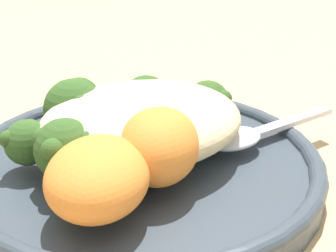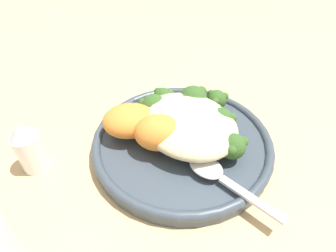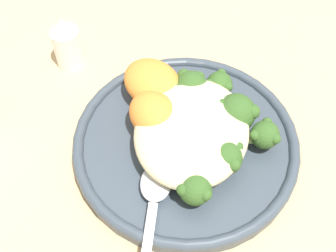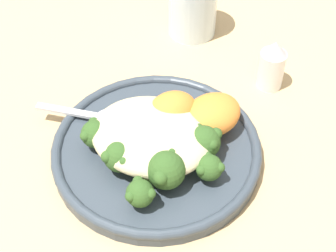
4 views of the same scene
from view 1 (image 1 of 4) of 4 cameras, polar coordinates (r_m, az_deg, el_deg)
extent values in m
plane|color=tan|center=(0.38, -3.43, -5.95)|extent=(4.00, 4.00, 0.00)
cylinder|color=#38424C|center=(0.38, -2.56, -4.76)|extent=(0.24, 0.24, 0.02)
torus|color=#38424C|center=(0.37, -2.58, -3.68)|extent=(0.24, 0.24, 0.01)
ellipsoid|color=beige|center=(0.37, -2.70, 0.43)|extent=(0.14, 0.12, 0.04)
ellipsoid|color=#9EBC66|center=(0.37, 0.73, -0.75)|extent=(0.09, 0.06, 0.02)
sphere|color=#335623|center=(0.41, 4.06, 2.43)|extent=(0.03, 0.03, 0.03)
sphere|color=#335623|center=(0.42, 4.00, 3.79)|extent=(0.01, 0.01, 0.01)
sphere|color=#335623|center=(0.40, 2.57, 2.85)|extent=(0.01, 0.01, 0.01)
sphere|color=#335623|center=(0.40, 5.66, 2.82)|extent=(0.01, 0.01, 0.01)
ellipsoid|color=#9EBC66|center=(0.37, -2.07, -1.57)|extent=(0.06, 0.10, 0.02)
sphere|color=#335623|center=(0.41, -2.24, 2.68)|extent=(0.04, 0.04, 0.04)
sphere|color=#335623|center=(0.42, -1.65, 4.17)|extent=(0.01, 0.01, 0.01)
sphere|color=#335623|center=(0.41, -4.12, 3.69)|extent=(0.01, 0.01, 0.01)
sphere|color=#335623|center=(0.39, -2.88, 2.79)|extent=(0.01, 0.01, 0.01)
sphere|color=#335623|center=(0.40, -0.35, 3.31)|extent=(0.01, 0.01, 0.01)
ellipsoid|color=#9EBC66|center=(0.37, -2.66, -1.45)|extent=(0.04, 0.08, 0.02)
sphere|color=#335623|center=(0.40, -3.79, 1.45)|extent=(0.03, 0.03, 0.03)
sphere|color=#335623|center=(0.41, -3.70, 2.63)|extent=(0.01, 0.01, 0.01)
sphere|color=#335623|center=(0.39, -5.17, 1.78)|extent=(0.01, 0.01, 0.01)
sphere|color=#335623|center=(0.39, -2.56, 1.77)|extent=(0.01, 0.01, 0.01)
ellipsoid|color=#9EBC66|center=(0.39, -5.51, -0.52)|extent=(0.02, 0.11, 0.01)
sphere|color=#335623|center=(0.43, -8.97, 2.93)|extent=(0.03, 0.03, 0.03)
sphere|color=#335623|center=(0.44, -8.77, 4.14)|extent=(0.01, 0.01, 0.01)
sphere|color=#335623|center=(0.42, -10.49, 3.29)|extent=(0.01, 0.01, 0.01)
sphere|color=#335623|center=(0.42, -7.78, 3.30)|extent=(0.01, 0.01, 0.01)
ellipsoid|color=#9EBC66|center=(0.36, -4.32, -1.86)|extent=(0.05, 0.10, 0.02)
sphere|color=#335623|center=(0.39, -9.54, 1.75)|extent=(0.04, 0.04, 0.04)
sphere|color=#335623|center=(0.40, -10.42, 3.50)|extent=(0.02, 0.02, 0.02)
sphere|color=#335623|center=(0.37, -8.75, 1.94)|extent=(0.02, 0.02, 0.02)
ellipsoid|color=#9EBC66|center=(0.36, -3.81, -2.19)|extent=(0.05, 0.08, 0.02)
sphere|color=#335623|center=(0.38, -8.39, -0.22)|extent=(0.03, 0.03, 0.03)
sphere|color=#335623|center=(0.39, -8.20, 1.05)|extent=(0.01, 0.01, 0.01)
sphere|color=#335623|center=(0.37, -9.91, 0.11)|extent=(0.01, 0.01, 0.01)
sphere|color=#335623|center=(0.37, -7.19, 0.09)|extent=(0.01, 0.01, 0.01)
ellipsoid|color=#9EBC66|center=(0.35, -6.90, -2.62)|extent=(0.09, 0.07, 0.02)
sphere|color=#335623|center=(0.36, -14.13, -1.63)|extent=(0.03, 0.03, 0.03)
sphere|color=#335623|center=(0.37, -13.79, -0.14)|extent=(0.01, 0.01, 0.01)
sphere|color=#335623|center=(0.36, -15.97, -1.28)|extent=(0.01, 0.01, 0.01)
sphere|color=#335623|center=(0.35, -12.89, -1.32)|extent=(0.01, 0.01, 0.01)
ellipsoid|color=#9EBC66|center=(0.35, -4.74, -3.44)|extent=(0.07, 0.03, 0.01)
sphere|color=#335623|center=(0.34, -10.40, -2.34)|extent=(0.04, 0.04, 0.04)
sphere|color=#335623|center=(0.35, -9.45, -0.32)|extent=(0.01, 0.01, 0.01)
sphere|color=#335623|center=(0.34, -12.70, -1.03)|extent=(0.01, 0.01, 0.01)
sphere|color=#335623|center=(0.32, -11.61, -2.43)|extent=(0.01, 0.01, 0.01)
sphere|color=#335623|center=(0.33, -8.19, -1.65)|extent=(0.01, 0.01, 0.01)
ellipsoid|color=orange|center=(0.33, -1.29, -2.15)|extent=(0.08, 0.08, 0.04)
ellipsoid|color=orange|center=(0.30, -7.19, -5.22)|extent=(0.09, 0.09, 0.04)
cube|color=silver|center=(0.42, 12.61, 0.50)|extent=(0.08, 0.02, 0.00)
ellipsoid|color=silver|center=(0.38, 6.56, -1.25)|extent=(0.05, 0.04, 0.01)
camera|label=2|loc=(0.35, 47.73, 29.25)|focal=28.00mm
camera|label=3|loc=(0.59, 29.59, 46.22)|focal=50.00mm
camera|label=4|loc=(0.75, -39.76, 45.04)|focal=60.00mm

